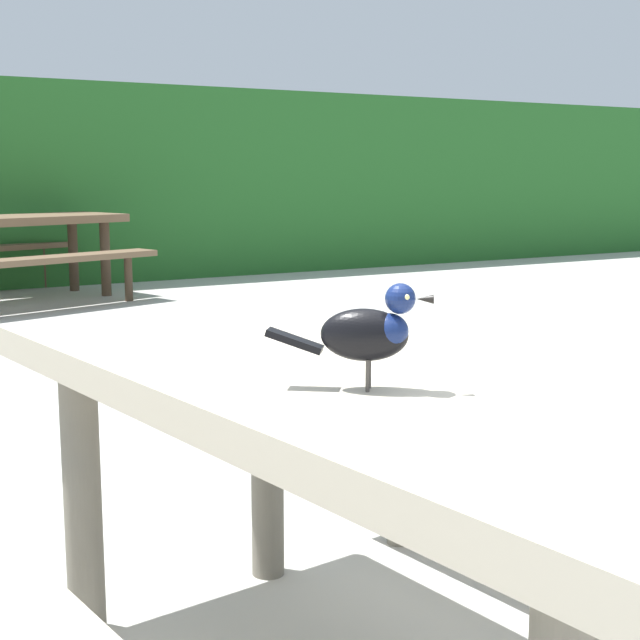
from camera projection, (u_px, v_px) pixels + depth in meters
picnic_table_foreground at (356, 463)px, 1.75m from camera, size 1.88×1.91×0.74m
bird_grackle at (370, 331)px, 1.54m from camera, size 0.24×0.20×0.18m
picnic_table_mid_left at (18, 237)px, 7.90m from camera, size 2.12×2.10×0.74m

